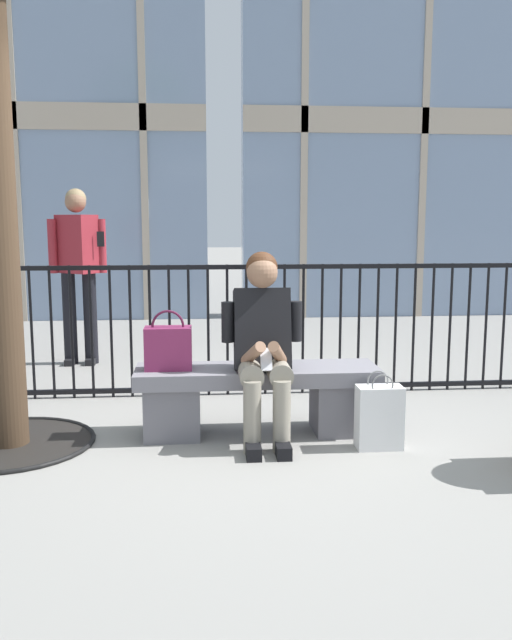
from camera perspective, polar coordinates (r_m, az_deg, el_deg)
The scene contains 7 objects.
ground_plane at distance 4.49m, azimuth 0.11°, elevation -9.69°, with size 60.00×60.00×0.00m, color gray.
stone_bench at distance 4.42m, azimuth 0.11°, elevation -6.35°, with size 1.60×0.44×0.45m.
seated_person_with_phone at distance 4.21m, azimuth 0.62°, elevation -1.80°, with size 0.52×0.66×1.21m.
handbag_on_bench at distance 4.32m, azimuth -7.57°, elevation -2.33°, with size 0.30×0.16×0.39m.
shopping_bag at distance 4.22m, azimuth 10.57°, elevation -8.18°, with size 0.28×0.15×0.48m.
bystander_at_railing at distance 6.68m, azimuth -15.09°, elevation 4.81°, with size 0.55×0.41×1.71m.
plaza_railing at distance 5.34m, azimuth -0.83°, elevation -0.81°, with size 8.33×0.04×1.06m.
Camera 1 is at (-0.37, -4.25, 1.41)m, focal length 37.15 mm.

